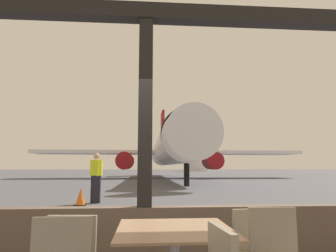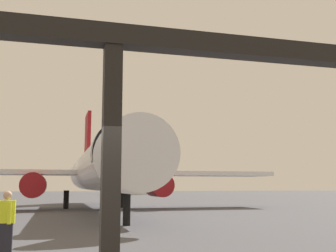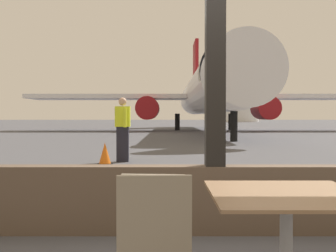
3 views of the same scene
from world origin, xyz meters
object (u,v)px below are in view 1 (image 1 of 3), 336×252
airplane (170,149)px  ground_crew_worker (96,177)px  cafe_chair_window_right (259,247)px  traffic_cone (81,197)px  fuel_storage_tank (198,161)px

airplane → ground_crew_worker: bearing=-101.5°
airplane → cafe_chair_window_right: bearing=-93.2°
traffic_cone → fuel_storage_tank: (18.92, 83.59, 2.96)m
fuel_storage_tank → ground_crew_worker: bearing=-102.6°
airplane → traffic_cone: (-4.84, -22.53, -2.94)m
ground_crew_worker → cafe_chair_window_right: bearing=-71.0°
traffic_cone → airplane: bearing=77.9°
traffic_cone → fuel_storage_tank: 85.76m
ground_crew_worker → traffic_cone: (-0.38, -0.66, -0.64)m
airplane → fuel_storage_tank: airplane is taller
ground_crew_worker → fuel_storage_tank: 85.01m
cafe_chair_window_right → traffic_cone: cafe_chair_window_right is taller
traffic_cone → fuel_storage_tank: size_ratio=0.07×
cafe_chair_window_right → fuel_storage_tank: bearing=80.2°
ground_crew_worker → fuel_storage_tank: (18.55, 82.93, 2.32)m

